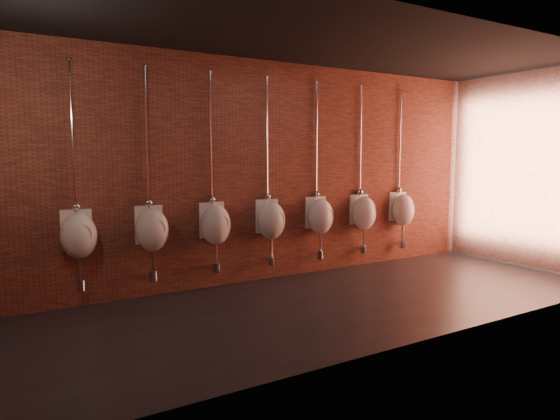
{
  "coord_description": "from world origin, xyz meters",
  "views": [
    {
      "loc": [
        -3.51,
        -4.87,
        1.85
      ],
      "look_at": [
        -0.0,
        0.9,
        1.1
      ],
      "focal_mm": 32.0,
      "sensor_mm": 36.0,
      "label": 1
    }
  ],
  "objects_px": {
    "urinal_2": "(215,224)",
    "urinal_3": "(271,219)",
    "urinal_4": "(320,216)",
    "urinal_0": "(78,234)",
    "urinal_6": "(403,209)",
    "urinal_5": "(364,212)",
    "urinal_1": "(152,229)"
  },
  "relations": [
    {
      "from": "urinal_2",
      "to": "urinal_3",
      "type": "relative_size",
      "value": 1.0
    },
    {
      "from": "urinal_2",
      "to": "urinal_4",
      "type": "xyz_separation_m",
      "value": [
        1.76,
        0.0,
        0.0
      ]
    },
    {
      "from": "urinal_3",
      "to": "urinal_4",
      "type": "xyz_separation_m",
      "value": [
        0.88,
        0.0,
        0.0
      ]
    },
    {
      "from": "urinal_0",
      "to": "urinal_4",
      "type": "relative_size",
      "value": 1.0
    },
    {
      "from": "urinal_2",
      "to": "urinal_6",
      "type": "distance_m",
      "value": 3.52
    },
    {
      "from": "urinal_0",
      "to": "urinal_2",
      "type": "height_order",
      "value": "same"
    },
    {
      "from": "urinal_4",
      "to": "urinal_6",
      "type": "height_order",
      "value": "same"
    },
    {
      "from": "urinal_3",
      "to": "urinal_6",
      "type": "xyz_separation_m",
      "value": [
        2.64,
        0.0,
        0.0
      ]
    },
    {
      "from": "urinal_6",
      "to": "urinal_5",
      "type": "bearing_deg",
      "value": 180.0
    },
    {
      "from": "urinal_5",
      "to": "urinal_4",
      "type": "bearing_deg",
      "value": 180.0
    },
    {
      "from": "urinal_0",
      "to": "urinal_1",
      "type": "xyz_separation_m",
      "value": [
        0.88,
        0.0,
        0.0
      ]
    },
    {
      "from": "urinal_0",
      "to": "urinal_3",
      "type": "xyz_separation_m",
      "value": [
        2.64,
        0.0,
        0.0
      ]
    },
    {
      "from": "urinal_1",
      "to": "urinal_6",
      "type": "bearing_deg",
      "value": 0.0
    },
    {
      "from": "urinal_5",
      "to": "urinal_6",
      "type": "bearing_deg",
      "value": 0.0
    },
    {
      "from": "urinal_4",
      "to": "urinal_5",
      "type": "xyz_separation_m",
      "value": [
        0.88,
        0.0,
        0.0
      ]
    },
    {
      "from": "urinal_0",
      "to": "urinal_2",
      "type": "relative_size",
      "value": 1.0
    },
    {
      "from": "urinal_0",
      "to": "urinal_1",
      "type": "height_order",
      "value": "same"
    },
    {
      "from": "urinal_4",
      "to": "urinal_6",
      "type": "bearing_deg",
      "value": 0.0
    },
    {
      "from": "urinal_4",
      "to": "urinal_2",
      "type": "bearing_deg",
      "value": 180.0
    },
    {
      "from": "urinal_1",
      "to": "urinal_5",
      "type": "relative_size",
      "value": 1.0
    },
    {
      "from": "urinal_1",
      "to": "urinal_5",
      "type": "xyz_separation_m",
      "value": [
        3.52,
        0.0,
        0.0
      ]
    },
    {
      "from": "urinal_5",
      "to": "urinal_6",
      "type": "relative_size",
      "value": 1.0
    },
    {
      "from": "urinal_0",
      "to": "urinal_6",
      "type": "xyz_separation_m",
      "value": [
        5.28,
        0.0,
        0.0
      ]
    },
    {
      "from": "urinal_2",
      "to": "urinal_5",
      "type": "xyz_separation_m",
      "value": [
        2.64,
        0.0,
        0.0
      ]
    },
    {
      "from": "urinal_1",
      "to": "urinal_2",
      "type": "bearing_deg",
      "value": 0.0
    },
    {
      "from": "urinal_2",
      "to": "urinal_1",
      "type": "bearing_deg",
      "value": 180.0
    },
    {
      "from": "urinal_3",
      "to": "urinal_6",
      "type": "bearing_deg",
      "value": 0.0
    },
    {
      "from": "urinal_3",
      "to": "urinal_4",
      "type": "height_order",
      "value": "same"
    },
    {
      "from": "urinal_3",
      "to": "urinal_1",
      "type": "bearing_deg",
      "value": 180.0
    },
    {
      "from": "urinal_1",
      "to": "urinal_2",
      "type": "distance_m",
      "value": 0.88
    },
    {
      "from": "urinal_0",
      "to": "urinal_2",
      "type": "bearing_deg",
      "value": 0.0
    },
    {
      "from": "urinal_4",
      "to": "urinal_5",
      "type": "relative_size",
      "value": 1.0
    }
  ]
}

